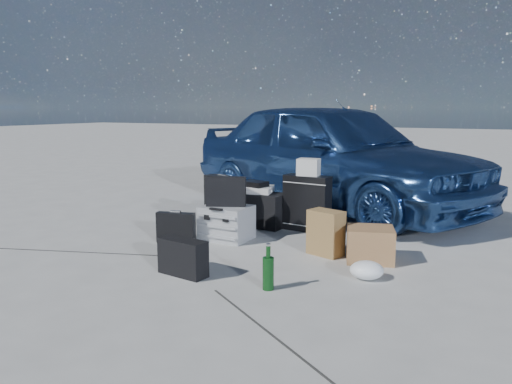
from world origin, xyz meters
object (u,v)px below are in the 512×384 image
suitcase_left (223,203)px  suitcase_right (307,203)px  duffel_bag (253,209)px  green_bottle (268,268)px  cardboard_box (370,244)px  pelican_case (227,223)px  car (331,155)px  briefcase (176,228)px

suitcase_left → suitcase_right: (0.83, 0.36, 0.01)m
duffel_bag → green_bottle: duffel_bag is taller
suitcase_right → cardboard_box: (0.88, -0.77, -0.15)m
pelican_case → suitcase_left: 0.43m
car → briefcase: (-0.83, -2.29, -0.56)m
suitcase_left → briefcase: bearing=-82.7°
pelican_case → suitcase_right: suitcase_right is taller
car → cardboard_box: 2.35m
pelican_case → briefcase: bearing=-138.5°
suitcase_left → green_bottle: bearing=-29.7°
car → duffel_bag: car is taller
suitcase_left → cardboard_box: size_ratio=1.49×
suitcase_left → cardboard_box: (1.71, -0.41, -0.15)m
cardboard_box → duffel_bag: bearing=153.9°
briefcase → suitcase_right: size_ratio=0.64×
pelican_case → green_bottle: 1.47m
suitcase_right → duffel_bag: bearing=-171.4°
suitcase_right → pelican_case: bearing=-124.5°
car → cardboard_box: car is taller
suitcase_left → green_bottle: suitcase_left is taller
car → suitcase_left: (-0.68, -1.62, -0.42)m
green_bottle → pelican_case: bearing=131.8°
briefcase → duffel_bag: bearing=56.5°
suitcase_left → car: bearing=87.1°
pelican_case → cardboard_box: size_ratio=1.19×
pelican_case → briefcase: (-0.39, -0.33, -0.02)m
car → cardboard_box: (1.03, -2.03, -0.56)m
briefcase → green_bottle: (1.37, -0.76, 0.02)m
pelican_case → duffel_bag: 0.67m
briefcase → green_bottle: bearing=-43.6°
suitcase_right → green_bottle: 1.84m
pelican_case → briefcase: pelican_case is taller
car → duffel_bag: bearing=-176.4°
suitcase_left → suitcase_right: 0.91m
suitcase_right → cardboard_box: 1.18m
suitcase_left → cardboard_box: suitcase_left is taller
car → briefcase: size_ratio=10.83×
car → duffel_bag: 1.47m
duffel_bag → pelican_case: bearing=-82.0°
car → suitcase_right: (0.15, -1.26, -0.41)m
car → suitcase_left: car is taller
cardboard_box → green_bottle: 1.13m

